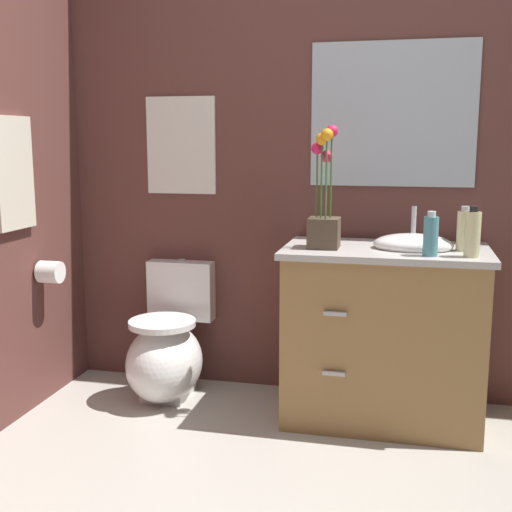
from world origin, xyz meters
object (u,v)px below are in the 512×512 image
object	(u,v)px
toilet	(168,352)
toilet_paper_roll	(50,272)
wall_mirror	(393,114)
vanity_cabinet	(384,332)
lotion_bottle	(431,236)
wall_poster	(181,146)
soap_bottle	(464,230)
hand_wash_bottle	(473,234)
hanging_towel	(14,173)
flower_vase	(324,210)

from	to	relation	value
toilet	toilet_paper_roll	xyz separation A→B (m)	(-0.53, -0.20, 0.44)
toilet	wall_mirror	size ratio (longest dim) A/B	0.86
vanity_cabinet	lotion_bottle	distance (m)	0.56
wall_poster	soap_bottle	bearing A→B (deg)	-11.80
hand_wash_bottle	hanging_towel	world-z (taller)	hanging_towel
hand_wash_bottle	vanity_cabinet	bearing A→B (deg)	155.37
hand_wash_bottle	wall_poster	bearing A→B (deg)	162.54
toilet	hand_wash_bottle	distance (m)	1.63
toilet	hand_wash_bottle	size ratio (longest dim) A/B	3.17
lotion_bottle	wall_poster	xyz separation A→B (m)	(-1.29, 0.47, 0.37)
wall_poster	toilet_paper_roll	world-z (taller)	wall_poster
wall_poster	toilet_paper_roll	xyz separation A→B (m)	(-0.53, -0.46, -0.62)
vanity_cabinet	lotion_bottle	world-z (taller)	lotion_bottle
wall_mirror	toilet_paper_roll	size ratio (longest dim) A/B	7.27
hand_wash_bottle	wall_mirror	bearing A→B (deg)	128.29
toilet	vanity_cabinet	distance (m)	1.12
vanity_cabinet	soap_bottle	bearing A→B (deg)	-1.06
toilet	wall_poster	world-z (taller)	wall_poster
soap_bottle	toilet_paper_roll	distance (m)	1.99
flower_vase	toilet_paper_roll	xyz separation A→B (m)	(-1.35, -0.10, -0.33)
lotion_bottle	hand_wash_bottle	bearing A→B (deg)	3.70
toilet	vanity_cabinet	world-z (taller)	vanity_cabinet
soap_bottle	lotion_bottle	bearing A→B (deg)	-131.40
hand_wash_bottle	toilet_paper_roll	bearing A→B (deg)	-179.85
flower_vase	wall_poster	xyz separation A→B (m)	(-0.82, 0.36, 0.29)
soap_bottle	lotion_bottle	world-z (taller)	soap_bottle
wall_mirror	hanging_towel	bearing A→B (deg)	-159.25
toilet	lotion_bottle	size ratio (longest dim) A/B	3.57
lotion_bottle	flower_vase	bearing A→B (deg)	167.19
wall_poster	hanging_towel	size ratio (longest dim) A/B	0.98
soap_bottle	hanging_towel	world-z (taller)	hanging_towel
flower_vase	lotion_bottle	xyz separation A→B (m)	(0.47, -0.11, -0.09)
soap_bottle	wall_poster	world-z (taller)	wall_poster
flower_vase	toilet_paper_roll	distance (m)	1.39
wall_poster	wall_mirror	size ratio (longest dim) A/B	0.64
wall_poster	wall_mirror	bearing A→B (deg)	0.00
vanity_cabinet	flower_vase	bearing A→B (deg)	-166.49
vanity_cabinet	hanging_towel	distance (m)	1.88
wall_mirror	toilet	bearing A→B (deg)	-166.29
lotion_bottle	hand_wash_bottle	size ratio (longest dim) A/B	0.89
toilet	wall_poster	bearing A→B (deg)	90.00
wall_mirror	toilet_paper_roll	distance (m)	1.86
flower_vase	soap_bottle	size ratio (longest dim) A/B	2.77
soap_bottle	toilet	bearing A→B (deg)	178.70
lotion_bottle	hand_wash_bottle	distance (m)	0.17
wall_poster	toilet_paper_roll	bearing A→B (deg)	-139.01
flower_vase	hanging_towel	distance (m)	1.44
toilet	vanity_cabinet	xyz separation A→B (m)	(1.10, -0.03, 0.19)
hand_wash_bottle	wall_poster	world-z (taller)	wall_poster
wall_mirror	hanging_towel	size ratio (longest dim) A/B	1.54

